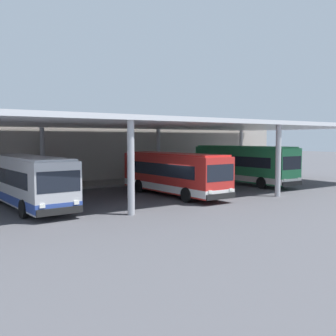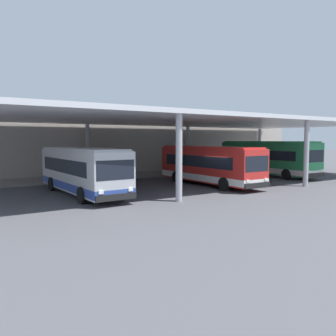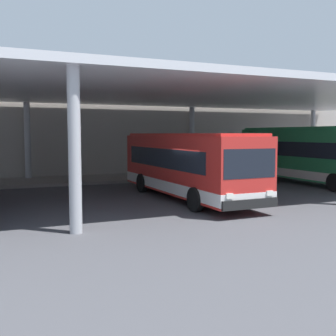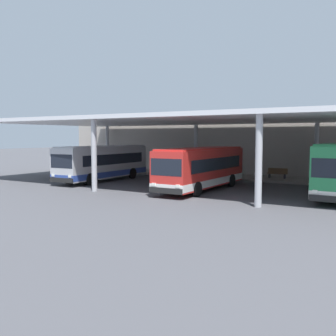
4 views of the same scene
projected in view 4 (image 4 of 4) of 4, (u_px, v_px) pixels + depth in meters
The scene contains 8 objects.
ground_plane at pixel (185, 193), 27.65m from camera, with size 200.00×200.00×0.00m, color #47474C.
platform_kerb at pixel (244, 177), 37.61m from camera, with size 42.00×4.50×0.18m, color gray.
station_building_facade at pixel (256, 144), 40.12m from camera, with size 48.00×1.60×6.43m, color #ADA399.
canopy_shelter at pixel (218, 120), 31.89m from camera, with size 40.00×17.00×5.55m.
bus_nearest_bay at pixel (103, 162), 35.57m from camera, with size 2.98×10.61×3.17m.
bus_second_bay at pixel (202, 168), 29.44m from camera, with size 2.79×10.55×3.17m.
bench_waiting at pixel (277, 173), 35.98m from camera, with size 1.80×0.45×0.92m.
trash_bin at pixel (316, 174), 34.53m from camera, with size 0.52×0.52×0.98m.
Camera 4 is at (13.37, -23.96, 4.00)m, focal length 41.97 mm.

